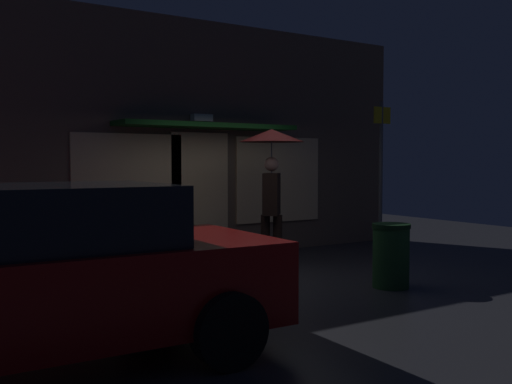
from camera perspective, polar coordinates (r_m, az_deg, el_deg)
name	(u,v)px	position (r m, az deg, el deg)	size (l,w,h in m)	color
ground_plane	(270,278)	(8.66, 1.32, -8.33)	(18.00, 18.00, 0.00)	#2D2D33
building_facade	(196,141)	(10.52, -5.82, 4.92)	(8.84, 1.00, 4.15)	brown
person_with_umbrella	(272,161)	(9.51, 1.51, 3.04)	(1.05, 1.05, 2.21)	black
parked_car	(16,276)	(5.20, -22.09, -7.54)	(4.39, 2.05, 1.50)	maroon
street_sign_post	(381,169)	(11.01, 11.95, 2.20)	(0.40, 0.07, 2.78)	#595B60
sidewalk_bollard	(172,252)	(9.10, -8.07, -5.77)	(0.28, 0.28, 0.64)	#9E998E
trash_bin	(391,255)	(8.19, 12.89, -5.98)	(0.51, 0.51, 0.86)	#1E4C23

